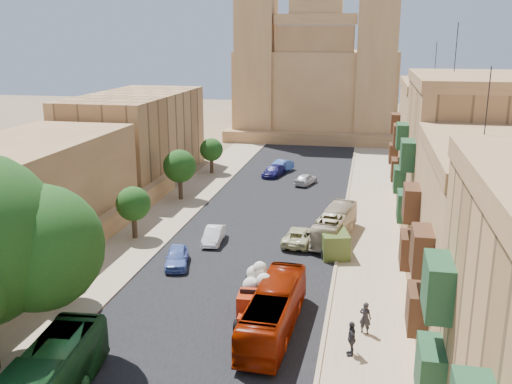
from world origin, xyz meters
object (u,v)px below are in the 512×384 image
at_px(bus_red_east, 273,311).
at_px(bus_cream_east, 335,225).
at_px(street_tree_d, 211,150).
at_px(red_truck, 258,296).
at_px(car_blue_b, 280,166).
at_px(car_blue_a, 177,257).
at_px(car_white_a, 214,235).
at_px(car_cream, 300,236).
at_px(street_tree_c, 180,166).
at_px(street_tree_a, 56,249).
at_px(car_white_b, 306,179).
at_px(pedestrian_a, 365,318).
at_px(street_tree_b, 133,204).
at_px(church, 318,79).
at_px(olive_pickup, 332,240).
at_px(pedestrian_c, 351,338).
at_px(car_dkblue, 274,171).

bearing_deg(bus_red_east, bus_cream_east, -95.99).
height_order(street_tree_d, red_truck, street_tree_d).
distance_m(bus_red_east, car_blue_b, 40.01).
height_order(car_blue_a, car_white_a, car_blue_a).
bearing_deg(car_cream, car_blue_b, -72.18).
bearing_deg(bus_red_east, street_tree_c, -58.64).
height_order(street_tree_a, car_blue_b, street_tree_a).
xyz_separation_m(red_truck, bus_red_east, (1.21, -1.58, -0.09)).
height_order(car_white_a, car_white_b, car_white_b).
bearing_deg(car_cream, red_truck, 91.49).
height_order(red_truck, car_white_b, red_truck).
height_order(street_tree_d, pedestrian_a, street_tree_d).
relative_size(bus_cream_east, car_white_b, 2.34).
xyz_separation_m(street_tree_b, bus_cream_east, (16.50, 3.07, -1.73)).
bearing_deg(car_white_a, car_cream, 4.75).
xyz_separation_m(church, car_white_a, (-3.18, -54.45, -8.88)).
bearing_deg(car_white_b, olive_pickup, 119.54).
relative_size(bus_red_east, car_blue_b, 2.20).
relative_size(church, car_blue_a, 9.08).
xyz_separation_m(street_tree_c, street_tree_d, (-0.00, 12.00, -0.59)).
bearing_deg(car_blue_a, pedestrian_c, -51.39).
xyz_separation_m(bus_cream_east, car_blue_a, (-11.04, -8.17, -0.56)).
bearing_deg(street_tree_a, pedestrian_a, -1.38).
height_order(street_tree_b, pedestrian_a, street_tree_b).
bearing_deg(church, car_white_b, -86.51).
bearing_deg(pedestrian_c, car_cream, -171.63).
bearing_deg(street_tree_a, street_tree_c, 90.00).
relative_size(street_tree_c, olive_pickup, 1.04).
height_order(street_tree_a, car_white_a, street_tree_a).
bearing_deg(pedestrian_c, street_tree_d, -162.57).
distance_m(car_dkblue, car_blue_b, 2.37).
height_order(church, street_tree_b, church).
bearing_deg(bus_red_east, car_white_a, -59.43).
bearing_deg(street_tree_d, olive_pickup, -55.41).
xyz_separation_m(street_tree_c, pedestrian_c, (18.55, -26.96, -2.53)).
xyz_separation_m(bus_red_east, pedestrian_c, (4.45, -1.58, -0.36)).
bearing_deg(car_cream, street_tree_d, -53.42).
relative_size(church, red_truck, 6.35).
bearing_deg(olive_pickup, car_white_b, 102.19).
bearing_deg(car_white_a, street_tree_a, -123.60).
xyz_separation_m(car_dkblue, pedestrian_c, (10.70, -38.83, 0.33)).
relative_size(car_white_b, pedestrian_a, 1.97).
distance_m(street_tree_b, street_tree_d, 24.00).
relative_size(street_tree_c, bus_cream_east, 0.59).
distance_m(street_tree_c, pedestrian_a, 31.23).
height_order(street_tree_a, street_tree_d, street_tree_a).
distance_m(street_tree_a, street_tree_b, 12.01).
bearing_deg(car_white_b, pedestrian_c, 117.68).
bearing_deg(car_dkblue, olive_pickup, -56.89).
relative_size(red_truck, pedestrian_c, 2.92).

